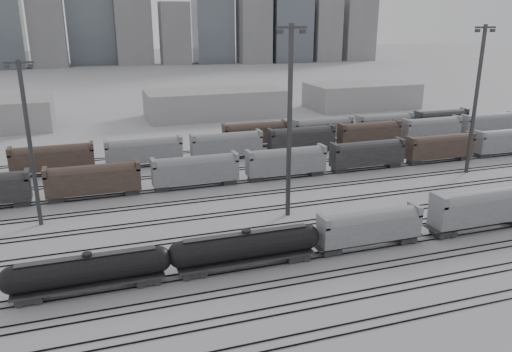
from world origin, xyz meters
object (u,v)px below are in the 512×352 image
object	(u,v)px
tank_car_b	(246,247)
hopper_car_b	(485,206)
hopper_car_a	(370,226)
light_mast_c	(290,119)
tank_car_a	(89,271)

from	to	relation	value
tank_car_b	hopper_car_b	size ratio (longest dim) A/B	1.14
hopper_car_a	hopper_car_b	world-z (taller)	hopper_car_b
hopper_car_a	hopper_car_b	xyz separation A→B (m)	(18.06, -0.00, 0.54)
tank_car_b	light_mast_c	xyz separation A→B (m)	(10.89, 13.82, 12.05)
hopper_car_b	hopper_car_a	bearing A→B (deg)	180.00
tank_car_a	hopper_car_b	size ratio (longest dim) A/B	1.09
light_mast_c	hopper_car_b	bearing A→B (deg)	-30.23
tank_car_b	hopper_car_a	world-z (taller)	hopper_car_a
hopper_car_b	light_mast_c	xyz separation A→B (m)	(-23.72, 13.82, 11.10)
hopper_car_b	tank_car_b	bearing A→B (deg)	180.00
hopper_car_a	light_mast_c	bearing A→B (deg)	112.26
tank_car_b	hopper_car_a	distance (m)	16.55
tank_car_a	hopper_car_a	world-z (taller)	hopper_car_a
light_mast_c	tank_car_b	bearing A→B (deg)	-128.23
tank_car_b	light_mast_c	bearing A→B (deg)	51.77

